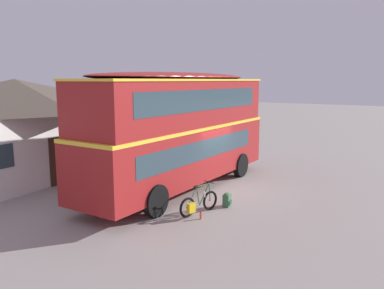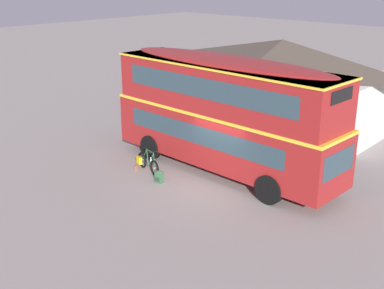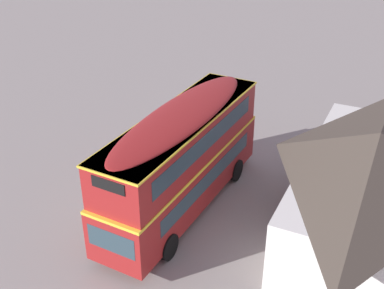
{
  "view_description": "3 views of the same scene",
  "coord_description": "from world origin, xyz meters",
  "px_view_note": "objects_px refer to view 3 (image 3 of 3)",
  "views": [
    {
      "loc": [
        -13.72,
        -7.47,
        4.49
      ],
      "look_at": [
        -1.8,
        -0.01,
        2.12
      ],
      "focal_mm": 35.92,
      "sensor_mm": 36.0,
      "label": 1
    },
    {
      "loc": [
        11.55,
        -13.77,
        7.97
      ],
      "look_at": [
        -1.24,
        -0.26,
        1.42
      ],
      "focal_mm": 46.52,
      "sensor_mm": 36.0,
      "label": 2
    },
    {
      "loc": [
        15.09,
        9.97,
        13.28
      ],
      "look_at": [
        -2.5,
        0.74,
        2.28
      ],
      "focal_mm": 45.92,
      "sensor_mm": 36.0,
      "label": 3
    }
  ],
  "objects_px": {
    "double_decker_bus": "(182,156)",
    "water_bottle_red_squeeze": "(164,164)",
    "touring_bicycle": "(166,165)",
    "backpack_on_ground": "(145,176)"
  },
  "relations": [
    {
      "from": "double_decker_bus",
      "to": "backpack_on_ground",
      "type": "bearing_deg",
      "value": -111.43
    },
    {
      "from": "touring_bicycle",
      "to": "backpack_on_ground",
      "type": "height_order",
      "value": "touring_bicycle"
    },
    {
      "from": "backpack_on_ground",
      "to": "water_bottle_red_squeeze",
      "type": "distance_m",
      "value": 1.61
    },
    {
      "from": "double_decker_bus",
      "to": "touring_bicycle",
      "type": "relative_size",
      "value": 5.99
    },
    {
      "from": "touring_bicycle",
      "to": "backpack_on_ground",
      "type": "distance_m",
      "value": 1.32
    },
    {
      "from": "touring_bicycle",
      "to": "water_bottle_red_squeeze",
      "type": "distance_m",
      "value": 0.55
    },
    {
      "from": "backpack_on_ground",
      "to": "water_bottle_red_squeeze",
      "type": "height_order",
      "value": "backpack_on_ground"
    },
    {
      "from": "double_decker_bus",
      "to": "backpack_on_ground",
      "type": "xyz_separation_m",
      "value": [
        -1.05,
        -2.67,
        -2.39
      ]
    },
    {
      "from": "double_decker_bus",
      "to": "water_bottle_red_squeeze",
      "type": "relative_size",
      "value": 40.96
    },
    {
      "from": "double_decker_bus",
      "to": "water_bottle_red_squeeze",
      "type": "height_order",
      "value": "double_decker_bus"
    }
  ]
}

